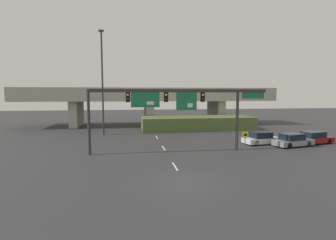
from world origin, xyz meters
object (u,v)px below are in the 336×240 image
Objects in this scene: parked_sedan_mid_right at (293,140)px; parked_sedan_far_right at (314,138)px; signal_gantry at (175,101)px; highway_light_pole_near at (102,81)px; parked_sedan_near_right at (261,138)px; speed_limit_sign at (245,139)px.

parked_sedan_mid_right is 3.61m from parked_sedan_far_right.
highway_light_pole_near is (-8.21, 12.51, 2.53)m from signal_gantry.
parked_sedan_mid_right is at bearing -174.49° from parked_sedan_far_right.
highway_light_pole_near reaches higher than parked_sedan_near_right.
speed_limit_sign is at bearing -172.72° from parked_sedan_far_right.
parked_sedan_mid_right reaches higher than parked_sedan_far_right.
parked_sedan_mid_right is (13.41, 0.89, -4.48)m from signal_gantry.
parked_sedan_near_right is (3.99, 4.35, -0.78)m from speed_limit_sign.
speed_limit_sign reaches higher than parked_sedan_far_right.
parked_sedan_mid_right is (21.62, -11.62, -7.01)m from highway_light_pole_near.
signal_gantry is at bearing -174.85° from parked_sedan_near_right.
signal_gantry is 14.17m from parked_sedan_mid_right.
signal_gantry is 4.00× the size of parked_sedan_near_right.
signal_gantry is at bearing 165.51° from speed_limit_sign.
parked_sedan_mid_right is (2.80, -1.75, -0.00)m from parked_sedan_near_right.
highway_light_pole_near reaches higher than parked_sedan_far_right.
highway_light_pole_near reaches higher than parked_sedan_mid_right.
parked_sedan_mid_right is at bearing 3.78° from signal_gantry.
parked_sedan_near_right is at bearing 134.98° from parked_sedan_mid_right.
highway_light_pole_near reaches higher than speed_limit_sign.
highway_light_pole_near is at bearing 144.51° from parked_sedan_far_right.
signal_gantry is at bearing -56.73° from highway_light_pole_near.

